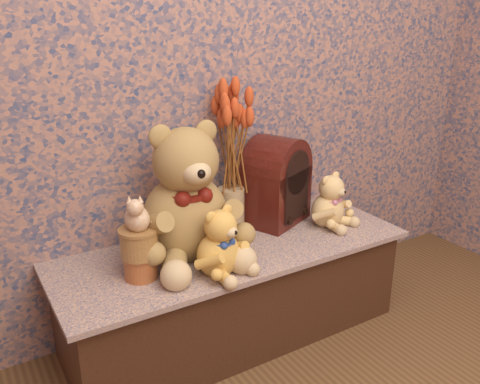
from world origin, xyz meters
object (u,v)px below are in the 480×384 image
at_px(teddy_small, 328,197).
at_px(cathedral_radio, 276,180).
at_px(teddy_medium, 218,238).
at_px(ceramic_vase, 231,209).
at_px(biscuit_tin_lower, 141,267).
at_px(teddy_large, 184,185).
at_px(cat_figurine, 137,211).

xyz_separation_m(teddy_small, cathedral_radio, (-0.17, 0.14, 0.06)).
relative_size(teddy_medium, cathedral_radio, 0.69).
xyz_separation_m(teddy_small, ceramic_vase, (-0.38, 0.16, -0.03)).
distance_m(teddy_medium, ceramic_vase, 0.36).
height_order(teddy_small, cathedral_radio, cathedral_radio).
xyz_separation_m(teddy_medium, biscuit_tin_lower, (-0.25, 0.10, -0.09)).
height_order(teddy_medium, biscuit_tin_lower, teddy_medium).
bearing_deg(biscuit_tin_lower, teddy_large, 22.74).
bearing_deg(cat_figurine, biscuit_tin_lower, 0.00).
relative_size(ceramic_vase, biscuit_tin_lower, 1.61).
bearing_deg(ceramic_vase, teddy_medium, -127.22).
bearing_deg(biscuit_tin_lower, cat_figurine, 0.00).
relative_size(teddy_medium, biscuit_tin_lower, 2.28).
bearing_deg(teddy_small, ceramic_vase, 138.18).
distance_m(teddy_large, cat_figurine, 0.23).
bearing_deg(teddy_small, cathedral_radio, 120.78).
distance_m(teddy_small, ceramic_vase, 0.41).
xyz_separation_m(teddy_large, teddy_small, (0.63, -0.07, -0.15)).
relative_size(teddy_small, cathedral_radio, 0.65).
relative_size(teddy_large, cathedral_radio, 1.44).
relative_size(teddy_small, cat_figurine, 1.85).
bearing_deg(cathedral_radio, cat_figurine, 170.47).
xyz_separation_m(teddy_medium, cathedral_radio, (0.43, 0.27, 0.06)).
height_order(biscuit_tin_lower, cat_figurine, cat_figurine).
xyz_separation_m(teddy_large, biscuit_tin_lower, (-0.21, -0.09, -0.23)).
distance_m(ceramic_vase, cat_figurine, 0.52).
relative_size(cathedral_radio, biscuit_tin_lower, 3.30).
distance_m(teddy_large, ceramic_vase, 0.32).
bearing_deg(cathedral_radio, biscuit_tin_lower, 170.47).
xyz_separation_m(biscuit_tin_lower, cat_figurine, (0.00, 0.00, 0.20)).
distance_m(teddy_large, teddy_small, 0.65).
bearing_deg(ceramic_vase, teddy_small, -23.21).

